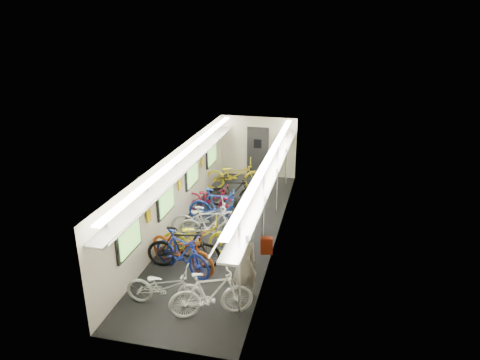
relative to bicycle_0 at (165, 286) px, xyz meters
The scene contains 16 objects.
train_car_shell 4.58m from the bicycle_0, 89.12° to the left, with size 10.00×10.00×10.00m.
bicycle_0 is the anchor object (origin of this frame).
bicycle_1 1.29m from the bicycle_0, 93.63° to the left, with size 0.51×1.82×1.09m, color navy.
bicycle_2 1.50m from the bicycle_0, 95.48° to the left, with size 0.72×2.07×1.08m, color #993B10.
bicycle_3 1.53m from the bicycle_0, 94.15° to the left, with size 0.53×1.88×1.13m, color black.
bicycle_4 2.29m from the bicycle_0, 90.28° to the left, with size 0.66×1.91×1.00m, color yellow.
bicycle_5 2.90m from the bicycle_0, 86.90° to the left, with size 0.52×1.84×1.11m, color silver.
bicycle_6 3.40m from the bicycle_0, 92.15° to the left, with size 0.69×1.98×1.04m, color #A2A1A5.
bicycle_7 4.07m from the bicycle_0, 88.66° to the left, with size 0.54×1.93×1.16m, color navy.
bicycle_8 4.88m from the bicycle_0, 94.78° to the left, with size 0.63×1.80×0.95m, color maroon.
bicycle_9 5.53m from the bicycle_0, 88.06° to the left, with size 0.49×1.72×1.03m, color black.
bicycle_10 7.00m from the bicycle_0, 91.02° to the left, with size 0.77×2.20×1.16m, color yellow.
bicycle_11 1.10m from the bicycle_0, ahead, with size 0.50×1.78×1.07m, color white.
passenger_near 1.78m from the bicycle_0, 19.60° to the left, with size 0.63×0.42×1.74m, color gray.
passenger_mid 2.72m from the bicycle_0, 66.06° to the left, with size 0.81×0.63×1.66m, color black.
backpack 2.38m from the bicycle_0, 21.20° to the left, with size 0.26×0.14×0.38m, color #A02910.
Camera 1 is at (2.90, -11.01, 5.84)m, focal length 32.00 mm.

